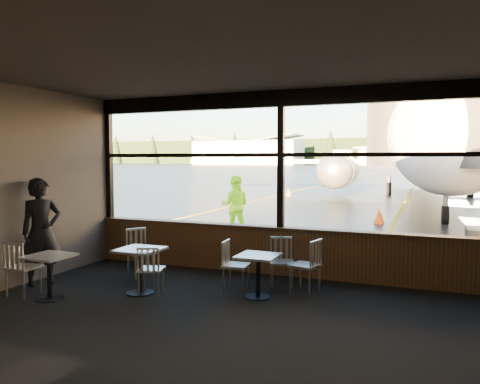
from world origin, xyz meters
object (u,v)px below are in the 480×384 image
Objects in this scene: airliner at (432,103)px; cone_wing at (289,192)px; chair_mid_w at (141,253)px; chair_left_s at (24,268)px; chair_near_n at (282,263)px; jet_bridge at (470,148)px; cafe_table_mid at (140,271)px; chair_near_w at (236,266)px; cafe_table_left at (50,277)px; ground_crew at (235,205)px; cone_nose at (379,216)px; cafe_table_near at (258,276)px; chair_mid_s at (151,270)px; chair_near_e at (305,266)px; passenger at (41,232)px.

airliner is 9.69m from cone_wing.
chair_mid_w is 1.97× the size of cone_wing.
chair_left_s reaches higher than cone_wing.
jet_bridge is at bearing -138.95° from chair_near_n.
chair_near_w reaches higher than cafe_table_mid.
jet_bridge is at bearing -88.90° from airliner.
jet_bridge reaches higher than cafe_table_left.
cone_nose is at bearing -148.34° from ground_crew.
cafe_table_left is at bearing -109.51° from cone_nose.
cafe_table_left is 1.35× the size of cone_nose.
jet_bridge is at bearing 54.68° from cafe_table_mid.
jet_bridge is 8.17m from chair_near_w.
cafe_table_near is at bearing -95.42° from cone_nose.
chair_left_s is 6.99m from ground_crew.
chair_mid_s is (-1.21, -0.72, -0.02)m from chair_near_w.
chair_near_w is 0.94× the size of chair_mid_w.
cafe_table_mid is at bearing -103.36° from airliner.
cafe_table_mid is 1.12m from chair_mid_w.
chair_near_e is at bearing 39.89° from cafe_table_near.
chair_left_s is at bearing -132.47° from passenger.
cafe_table_near is 0.92× the size of cafe_table_mid.
cafe_table_near is 0.76m from chair_near_n.
ground_crew is at bearing 82.28° from chair_mid_s.
cafe_table_left is at bearing -63.16° from chair_near_w.
jet_bridge is 9.53m from cafe_table_mid.
jet_bridge reaches higher than chair_near_n.
chair_near_e is (-1.88, -21.91, -4.99)m from airliner.
chair_near_w reaches higher than cafe_table_near.
passenger reaches higher than ground_crew.
ground_crew is at bearing 47.84° from chair_near_e.
cafe_table_mid is at bearing 66.21° from chair_mid_w.
passenger reaches higher than cafe_table_left.
cafe_table_mid is at bearing -80.51° from cone_wing.
airliner is at bearing 83.61° from cafe_table_near.
passenger is at bearing -169.77° from cafe_table_near.
chair_mid_s reaches higher than cafe_table_mid.
cafe_table_mid is 0.87× the size of chair_near_n.
chair_left_s is (-3.74, -2.05, 0.03)m from chair_near_n.
chair_near_w is (-1.10, -0.31, -0.03)m from chair_near_e.
chair_near_e reaches higher than cone_nose.
cafe_table_mid is at bearing 23.12° from chair_left_s.
chair_mid_s is at bearing 128.11° from chair_near_e.
chair_near_w is 3.46m from chair_left_s.
chair_near_e is at bearing -91.82° from cone_nose.
jet_bridge reaches higher than cafe_table_near.
chair_near_w is 0.99× the size of chair_near_n.
passenger is 20.95m from cone_wing.
jet_bridge is 9.39m from chair_mid_s.
cafe_table_mid is 2.02m from passenger.
cafe_table_near is at bearing 144.10° from chair_near_e.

